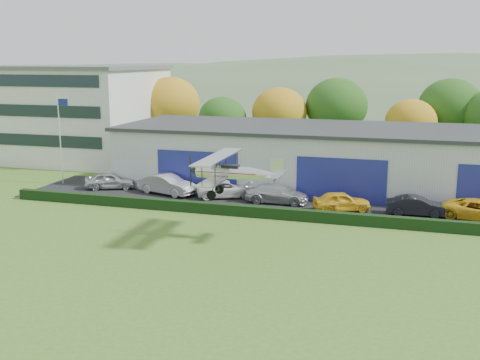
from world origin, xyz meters
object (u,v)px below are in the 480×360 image
(office_block, at_px, (64,112))
(car_5, at_px, (417,206))
(car_4, at_px, (341,201))
(biplane, at_px, (232,171))
(car_2, at_px, (227,189))
(car_3, at_px, (277,194))
(car_1, at_px, (167,184))
(car_0, at_px, (110,180))
(flagpole, at_px, (61,132))
(hangar, at_px, (349,158))

(office_block, distance_m, car_5, 41.85)
(car_4, relative_size, biplane, 0.62)
(car_5, bearing_deg, car_4, 88.86)
(car_2, height_order, car_3, car_3)
(car_1, height_order, car_2, car_1)
(car_0, relative_size, biplane, 0.63)
(car_3, xyz_separation_m, biplane, (-0.62, -9.88, 3.61))
(office_block, bearing_deg, car_4, -24.87)
(office_block, height_order, car_5, office_block)
(car_1, relative_size, car_3, 1.02)
(flagpole, relative_size, car_2, 1.62)
(office_block, bearing_deg, car_2, -29.96)
(office_block, relative_size, car_1, 4.07)
(car_4, bearing_deg, hangar, -18.68)
(hangar, height_order, car_4, hangar)
(hangar, distance_m, car_1, 16.01)
(car_3, height_order, car_5, car_3)
(car_5, xyz_separation_m, biplane, (-11.12, -9.06, 3.63))
(car_2, height_order, car_4, car_4)
(car_0, bearing_deg, car_2, -112.77)
(flagpole, xyz_separation_m, car_5, (30.60, -2.25, -4.03))
(car_2, distance_m, car_3, 4.40)
(car_0, bearing_deg, hangar, -93.74)
(car_5, bearing_deg, car_0, 83.02)
(car_1, xyz_separation_m, car_5, (19.94, -1.09, -0.13))
(office_block, xyz_separation_m, car_1, (18.78, -14.16, -4.33))
(office_block, distance_m, car_1, 23.91)
(car_0, relative_size, car_1, 0.85)
(car_3, bearing_deg, car_1, 87.04)
(hangar, height_order, biplane, hangar)
(flagpole, xyz_separation_m, car_0, (5.10, -0.68, -4.00))
(car_1, bearing_deg, car_0, 100.82)
(car_1, height_order, biplane, biplane)
(car_4, bearing_deg, car_2, 58.60)
(car_4, bearing_deg, car_0, 63.72)
(office_block, height_order, flagpole, office_block)
(car_1, height_order, car_3, car_1)
(car_1, xyz_separation_m, car_4, (14.60, -1.31, -0.11))
(car_1, distance_m, car_4, 14.66)
(car_1, distance_m, car_3, 9.45)
(flagpole, distance_m, car_3, 20.55)
(car_2, xyz_separation_m, car_4, (9.50, -1.71, 0.04))
(hangar, xyz_separation_m, car_0, (-19.79, -6.66, -1.87))
(car_5, bearing_deg, car_3, 82.07)
(office_block, xyz_separation_m, car_4, (33.37, -15.47, -4.44))
(office_block, relative_size, flagpole, 2.57)
(car_3, relative_size, car_5, 1.17)
(flagpole, bearing_deg, biplane, -30.14)
(office_block, xyz_separation_m, car_3, (28.22, -14.43, -4.44))
(office_block, xyz_separation_m, biplane, (27.60, -24.31, -0.83))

